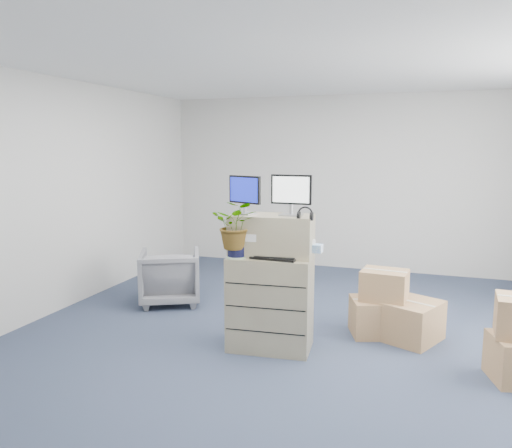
{
  "coord_description": "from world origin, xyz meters",
  "views": [
    {
      "loc": [
        1.19,
        -4.59,
        1.99
      ],
      "look_at": [
        -0.52,
        0.4,
        1.16
      ],
      "focal_mm": 35.0,
      "sensor_mm": 36.0,
      "label": 1
    }
  ],
  "objects_px": {
    "filing_cabinet_lower": "(270,302)",
    "potted_plant": "(236,231)",
    "monitor_right": "(291,193)",
    "office_chair": "(170,274)",
    "monitor_left": "(245,193)",
    "water_bottle": "(281,245)",
    "keyboard": "(274,258)"
  },
  "relations": [
    {
      "from": "filing_cabinet_lower",
      "to": "potted_plant",
      "type": "relative_size",
      "value": 1.86
    },
    {
      "from": "filing_cabinet_lower",
      "to": "monitor_right",
      "type": "height_order",
      "value": "monitor_right"
    },
    {
      "from": "filing_cabinet_lower",
      "to": "office_chair",
      "type": "bearing_deg",
      "value": 144.31
    },
    {
      "from": "monitor_left",
      "to": "water_bottle",
      "type": "relative_size",
      "value": 1.83
    },
    {
      "from": "filing_cabinet_lower",
      "to": "water_bottle",
      "type": "distance_m",
      "value": 0.58
    },
    {
      "from": "office_chair",
      "to": "filing_cabinet_lower",
      "type": "bearing_deg",
      "value": 123.18
    },
    {
      "from": "keyboard",
      "to": "water_bottle",
      "type": "relative_size",
      "value": 2.13
    },
    {
      "from": "keyboard",
      "to": "potted_plant",
      "type": "distance_m",
      "value": 0.44
    },
    {
      "from": "monitor_left",
      "to": "monitor_right",
      "type": "relative_size",
      "value": 0.95
    },
    {
      "from": "keyboard",
      "to": "potted_plant",
      "type": "height_order",
      "value": "potted_plant"
    },
    {
      "from": "water_bottle",
      "to": "office_chair",
      "type": "height_order",
      "value": "water_bottle"
    },
    {
      "from": "water_bottle",
      "to": "monitor_right",
      "type": "bearing_deg",
      "value": -19.42
    },
    {
      "from": "potted_plant",
      "to": "office_chair",
      "type": "relative_size",
      "value": 0.67
    },
    {
      "from": "keyboard",
      "to": "potted_plant",
      "type": "xyz_separation_m",
      "value": [
        -0.36,
        -0.06,
        0.24
      ]
    },
    {
      "from": "keyboard",
      "to": "water_bottle",
      "type": "distance_m",
      "value": 0.22
    },
    {
      "from": "filing_cabinet_lower",
      "to": "monitor_right",
      "type": "relative_size",
      "value": 2.35
    },
    {
      "from": "monitor_left",
      "to": "monitor_right",
      "type": "distance_m",
      "value": 0.46
    },
    {
      "from": "potted_plant",
      "to": "filing_cabinet_lower",
      "type": "bearing_deg",
      "value": 29.08
    },
    {
      "from": "potted_plant",
      "to": "office_chair",
      "type": "distance_m",
      "value": 1.94
    },
    {
      "from": "filing_cabinet_lower",
      "to": "office_chair",
      "type": "relative_size",
      "value": 1.24
    },
    {
      "from": "monitor_left",
      "to": "office_chair",
      "type": "xyz_separation_m",
      "value": [
        -1.37,
        0.95,
        -1.16
      ]
    },
    {
      "from": "keyboard",
      "to": "potted_plant",
      "type": "relative_size",
      "value": 0.87
    },
    {
      "from": "monitor_right",
      "to": "water_bottle",
      "type": "xyz_separation_m",
      "value": [
        -0.1,
        0.04,
        -0.52
      ]
    },
    {
      "from": "monitor_left",
      "to": "monitor_right",
      "type": "xyz_separation_m",
      "value": [
        0.46,
        0.04,
        0.01
      ]
    },
    {
      "from": "water_bottle",
      "to": "office_chair",
      "type": "bearing_deg",
      "value": 153.0
    },
    {
      "from": "filing_cabinet_lower",
      "to": "monitor_left",
      "type": "height_order",
      "value": "monitor_left"
    },
    {
      "from": "filing_cabinet_lower",
      "to": "water_bottle",
      "type": "xyz_separation_m",
      "value": [
        0.08,
        0.09,
        0.57
      ]
    },
    {
      "from": "filing_cabinet_lower",
      "to": "monitor_right",
      "type": "xyz_separation_m",
      "value": [
        0.18,
        0.06,
        1.08
      ]
    },
    {
      "from": "filing_cabinet_lower",
      "to": "water_bottle",
      "type": "height_order",
      "value": "water_bottle"
    },
    {
      "from": "filing_cabinet_lower",
      "to": "keyboard",
      "type": "height_order",
      "value": "keyboard"
    },
    {
      "from": "office_chair",
      "to": "water_bottle",
      "type": "bearing_deg",
      "value": 126.8
    },
    {
      "from": "filing_cabinet_lower",
      "to": "keyboard",
      "type": "distance_m",
      "value": 0.49
    }
  ]
}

